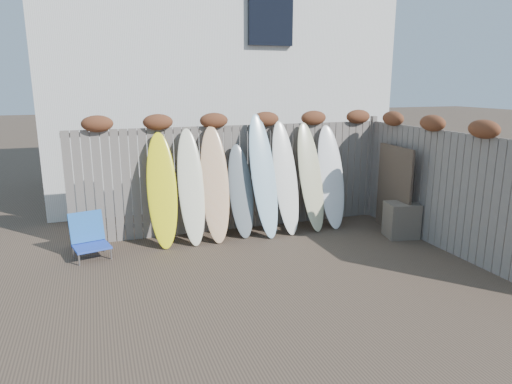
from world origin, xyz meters
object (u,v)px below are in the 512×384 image
object	(u,v)px
lattice_panel	(394,189)
surfboard_0	(162,190)
wooden_crate	(401,220)
beach_chair	(89,237)

from	to	relation	value
lattice_panel	surfboard_0	xyz separation A→B (m)	(-4.23, 0.69, 0.16)
lattice_panel	wooden_crate	bearing A→B (deg)	-96.47
beach_chair	lattice_panel	bearing A→B (deg)	-5.31
wooden_crate	beach_chair	bearing A→B (deg)	170.72
beach_chair	lattice_panel	distance (m)	5.50
surfboard_0	lattice_panel	bearing A→B (deg)	-6.35
beach_chair	wooden_crate	xyz separation A→B (m)	(5.39, -0.88, -0.01)
wooden_crate	surfboard_0	xyz separation A→B (m)	(-4.16, 1.06, 0.65)
beach_chair	surfboard_0	world-z (taller)	surfboard_0
beach_chair	wooden_crate	distance (m)	5.46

